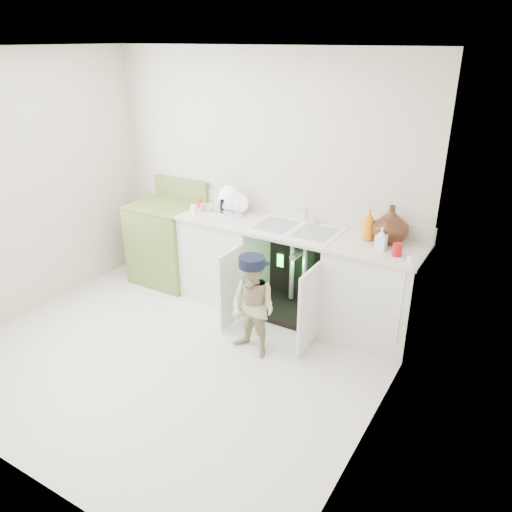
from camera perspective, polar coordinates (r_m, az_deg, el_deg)
The scene contains 5 objects.
ground at distance 4.52m, azimuth -9.29°, elevation -11.16°, with size 3.50×3.50×0.00m, color silver.
room_shell at distance 3.95m, azimuth -10.47°, elevation 3.90°, with size 6.00×5.50×1.26m.
counter_run at distance 4.89m, azimuth 4.72°, elevation -1.63°, with size 2.44×1.02×1.24m.
avocado_stove at distance 5.69m, azimuth -9.96°, elevation 1.66°, with size 0.72×0.65×1.12m.
repair_worker at distance 4.26m, azimuth -0.36°, elevation -5.81°, with size 0.49×0.68×0.91m.
Camera 1 is at (2.49, -2.77, 2.57)m, focal length 35.00 mm.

